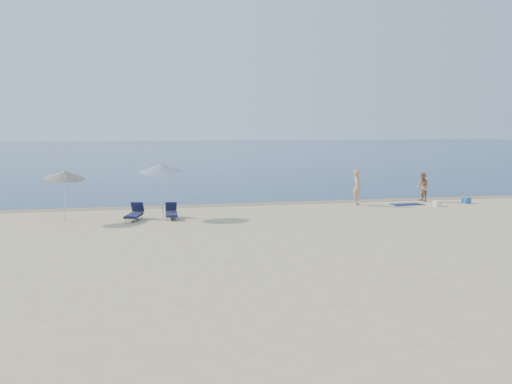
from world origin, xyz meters
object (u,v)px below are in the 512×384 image
Objects in this scene: umbrella_near at (161,168)px; person_left at (357,187)px; person_right at (423,187)px; blue_cooler at (466,200)px.

person_left is at bearing 34.95° from umbrella_near.
umbrella_near is at bearing -82.74° from person_right.
person_left is 4.27× the size of blue_cooler.
blue_cooler is 0.17× the size of umbrella_near.
umbrella_near is (-16.57, -1.17, 2.11)m from blue_cooler.
person_right is at bearing 34.26° from umbrella_near.
umbrella_near reaches higher than person_right.
person_left is at bearing -84.50° from person_right.
person_right is at bearing 122.18° from blue_cooler.
person_left is 6.13m from blue_cooler.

